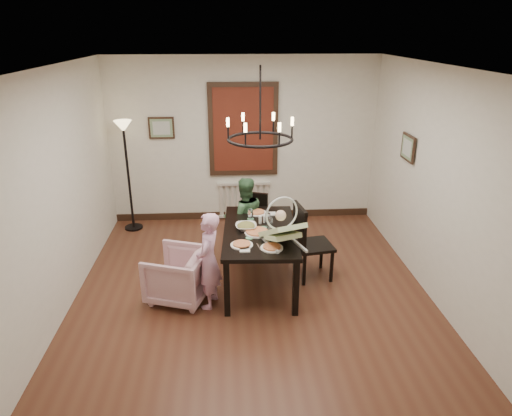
{
  "coord_description": "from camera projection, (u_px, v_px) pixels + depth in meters",
  "views": [
    {
      "loc": [
        -0.29,
        -5.09,
        3.19
      ],
      "look_at": [
        0.07,
        0.3,
        1.05
      ],
      "focal_mm": 32.0,
      "sensor_mm": 36.0,
      "label": 1
    }
  ],
  "objects": [
    {
      "name": "drinking_glass",
      "position": [
        270.0,
        223.0,
        5.89
      ],
      "size": [
        0.07,
        0.07,
        0.14
      ],
      "primitive_type": "cylinder",
      "color": "silver",
      "rests_on": "dining_table"
    },
    {
      "name": "baby_bouncer",
      "position": [
        282.0,
        228.0,
        5.41
      ],
      "size": [
        0.62,
        0.73,
        0.4
      ],
      "primitive_type": null,
      "rotation": [
        0.0,
        0.0,
        0.34
      ],
      "color": "beige",
      "rests_on": "dining_table"
    },
    {
      "name": "chair_right",
      "position": [
        314.0,
        241.0,
        6.09
      ],
      "size": [
        0.54,
        0.54,
        1.07
      ],
      "primitive_type": null,
      "rotation": [
        0.0,
        0.0,
        1.74
      ],
      "color": "black",
      "rests_on": "room_shell"
    },
    {
      "name": "dining_table",
      "position": [
        260.0,
        236.0,
        5.9
      ],
      "size": [
        1.0,
        1.69,
        0.77
      ],
      "rotation": [
        0.0,
        0.0,
        -0.05
      ],
      "color": "black",
      "rests_on": "room_shell"
    },
    {
      "name": "elderly_woman",
      "position": [
        209.0,
        268.0,
        5.46
      ],
      "size": [
        0.32,
        0.41,
        1.01
      ],
      "primitive_type": "imported",
      "rotation": [
        0.0,
        0.0,
        -1.82
      ],
      "color": "#DE9CBD",
      "rests_on": "room_shell"
    },
    {
      "name": "chandelier",
      "position": [
        260.0,
        139.0,
        5.43
      ],
      "size": [
        0.8,
        0.8,
        0.04
      ],
      "primitive_type": "torus",
      "color": "black",
      "rests_on": "room_shell"
    },
    {
      "name": "chair_far",
      "position": [
        252.0,
        225.0,
        6.81
      ],
      "size": [
        0.5,
        0.5,
        0.9
      ],
      "primitive_type": null,
      "rotation": [
        0.0,
        0.0,
        -0.33
      ],
      "color": "black",
      "rests_on": "room_shell"
    },
    {
      "name": "room_shell",
      "position": [
        250.0,
        180.0,
        5.74
      ],
      "size": [
        4.51,
        5.0,
        2.81
      ],
      "color": "#572F1D",
      "rests_on": "ground"
    },
    {
      "name": "picture_back",
      "position": [
        161.0,
        128.0,
        7.51
      ],
      "size": [
        0.42,
        0.03,
        0.36
      ],
      "primitive_type": "cube",
      "color": "black",
      "rests_on": "room_shell"
    },
    {
      "name": "armchair",
      "position": [
        178.0,
        275.0,
        5.67
      ],
      "size": [
        0.9,
        0.89,
        0.65
      ],
      "primitive_type": "imported",
      "rotation": [
        0.0,
        0.0,
        -1.9
      ],
      "color": "#D4A2AD",
      "rests_on": "room_shell"
    },
    {
      "name": "window_blinds",
      "position": [
        243.0,
        130.0,
        7.6
      ],
      "size": [
        1.0,
        0.03,
        1.4
      ],
      "primitive_type": "cube",
      "color": "maroon",
      "rests_on": "room_shell"
    },
    {
      "name": "radiator",
      "position": [
        244.0,
        200.0,
        8.08
      ],
      "size": [
        0.92,
        0.12,
        0.62
      ],
      "primitive_type": null,
      "color": "silver",
      "rests_on": "room_shell"
    },
    {
      "name": "picture_right",
      "position": [
        408.0,
        148.0,
        6.27
      ],
      "size": [
        0.03,
        0.42,
        0.36
      ],
      "primitive_type": "cube",
      "rotation": [
        0.0,
        0.0,
        1.57
      ],
      "color": "black",
      "rests_on": "room_shell"
    },
    {
      "name": "seated_man",
      "position": [
        244.0,
        225.0,
        6.63
      ],
      "size": [
        0.57,
        0.48,
        1.03
      ],
      "primitive_type": "imported",
      "rotation": [
        0.0,
        0.0,
        3.34
      ],
      "color": "#3B633D",
      "rests_on": "room_shell"
    },
    {
      "name": "salad_bowl",
      "position": [
        246.0,
        226.0,
        5.86
      ],
      "size": [
        0.33,
        0.33,
        0.08
      ],
      "primitive_type": "imported",
      "color": "white",
      "rests_on": "dining_table"
    },
    {
      "name": "floor_lamp",
      "position": [
        129.0,
        178.0,
        7.46
      ],
      "size": [
        0.3,
        0.3,
        1.8
      ],
      "primitive_type": null,
      "color": "black",
      "rests_on": "room_shell"
    },
    {
      "name": "pizza_platter",
      "position": [
        257.0,
        232.0,
        5.74
      ],
      "size": [
        0.32,
        0.32,
        0.04
      ],
      "primitive_type": "cylinder",
      "color": "tan",
      "rests_on": "dining_table"
    }
  ]
}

